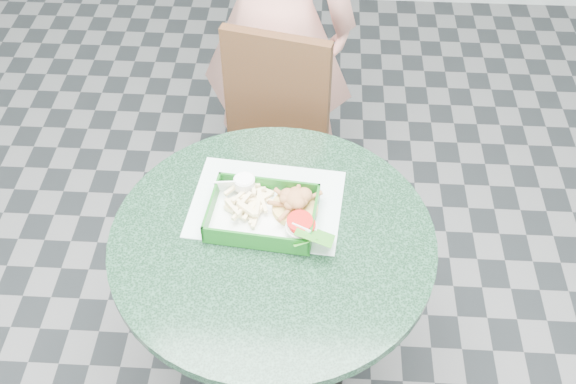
# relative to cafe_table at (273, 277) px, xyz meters

# --- Properties ---
(floor) EXTENTS (4.00, 5.00, 0.02)m
(floor) POSITION_rel_cafe_table_xyz_m (0.00, 0.00, -0.58)
(floor) COLOR #303335
(floor) RESTS_ON ground
(cafe_table) EXTENTS (0.88, 0.88, 0.75)m
(cafe_table) POSITION_rel_cafe_table_xyz_m (0.00, 0.00, 0.00)
(cafe_table) COLOR black
(cafe_table) RESTS_ON floor
(dining_chair) EXTENTS (0.38, 0.38, 0.93)m
(dining_chair) POSITION_rel_cafe_table_xyz_m (-0.04, 0.62, -0.05)
(dining_chair) COLOR #452312
(dining_chair) RESTS_ON floor
(placemat) EXTENTS (0.44, 0.35, 0.00)m
(placemat) POSITION_rel_cafe_table_xyz_m (-0.02, 0.11, 0.17)
(placemat) COLOR silver
(placemat) RESTS_ON cafe_table
(food_basket) EXTENTS (0.29, 0.21, 0.06)m
(food_basket) POSITION_rel_cafe_table_xyz_m (-0.03, 0.05, 0.19)
(food_basket) COLOR #135A17
(food_basket) RESTS_ON placemat
(crab_sandwich) EXTENTS (0.13, 0.13, 0.07)m
(crab_sandwich) POSITION_rel_cafe_table_xyz_m (0.05, 0.09, 0.22)
(crab_sandwich) COLOR tan
(crab_sandwich) RESTS_ON food_basket
(fries_pile) EXTENTS (0.15, 0.16, 0.05)m
(fries_pile) POSITION_rel_cafe_table_xyz_m (-0.08, 0.09, 0.21)
(fries_pile) COLOR #FFE7A7
(fries_pile) RESTS_ON food_basket
(sauce_ramekin) EXTENTS (0.06, 0.06, 0.03)m
(sauce_ramekin) POSITION_rel_cafe_table_xyz_m (-0.10, 0.14, 0.22)
(sauce_ramekin) COLOR silver
(sauce_ramekin) RESTS_ON food_basket
(garnish_cup) EXTENTS (0.13, 0.12, 0.05)m
(garnish_cup) POSITION_rel_cafe_table_xyz_m (0.09, 0.00, 0.21)
(garnish_cup) COLOR white
(garnish_cup) RESTS_ON food_basket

